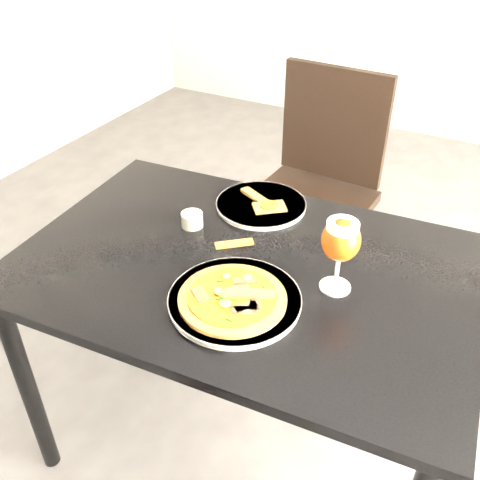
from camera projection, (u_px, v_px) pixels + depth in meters
The scene contains 9 objects.
dining_table at pixel (245, 289), 1.46m from camera, with size 1.25×0.88×0.75m.
chair_far at pixel (315, 186), 2.16m from camera, with size 0.49×0.49×0.99m.
plate_main at pixel (235, 300), 1.27m from camera, with size 0.32×0.32×0.02m, color silver.
pizza at pixel (233, 298), 1.25m from camera, with size 0.26×0.26×0.03m.
plate_second at pixel (261, 205), 1.64m from camera, with size 0.27×0.27×0.01m, color silver.
crust_scraps at pixel (264, 203), 1.62m from camera, with size 0.18×0.13×0.01m.
loose_crust at pixel (234, 244), 1.47m from camera, with size 0.11×0.02×0.01m, color #965724.
sauce_cup at pixel (192, 219), 1.54m from camera, with size 0.06×0.06×0.04m.
beer_glass at pixel (341, 241), 1.24m from camera, with size 0.09×0.09×0.20m.
Camera 1 is at (0.22, -0.88, 1.60)m, focal length 40.00 mm.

